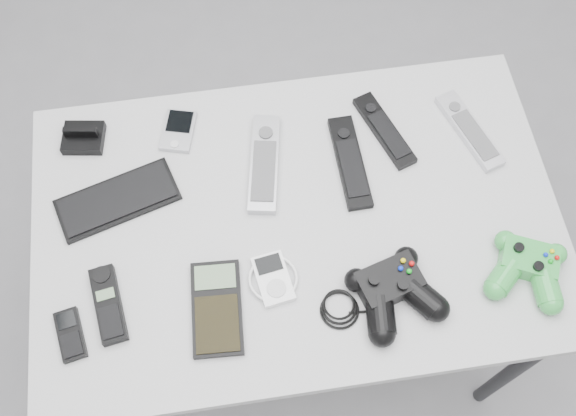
{
  "coord_description": "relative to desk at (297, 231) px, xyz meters",
  "views": [
    {
      "loc": [
        -0.06,
        -0.63,
        1.9
      ],
      "look_at": [
        0.03,
        -0.06,
        0.72
      ],
      "focal_mm": 42.0,
      "sensor_mm": 36.0,
      "label": 1
    }
  ],
  "objects": [
    {
      "name": "dock_bracket",
      "position": [
        -0.41,
        0.24,
        0.08
      ],
      "size": [
        0.09,
        0.08,
        0.04
      ],
      "primitive_type": "cube",
      "rotation": [
        0.0,
        0.0,
        -0.15
      ],
      "color": "black",
      "rests_on": "desk"
    },
    {
      "name": "remote_black_a",
      "position": [
        0.21,
        0.17,
        0.07
      ],
      "size": [
        0.1,
        0.19,
        0.02
      ],
      "primitive_type": "cube",
      "rotation": [
        0.0,
        0.0,
        0.34
      ],
      "color": "black",
      "rests_on": "desk"
    },
    {
      "name": "controller_black",
      "position": [
        0.15,
        -0.18,
        0.09
      ],
      "size": [
        0.31,
        0.24,
        0.06
      ],
      "primitive_type": null,
      "rotation": [
        0.0,
        0.0,
        0.28
      ],
      "color": "black",
      "rests_on": "desk"
    },
    {
      "name": "calculator",
      "position": [
        -0.18,
        -0.16,
        0.07
      ],
      "size": [
        0.1,
        0.19,
        0.02
      ],
      "primitive_type": "cube",
      "rotation": [
        0.0,
        0.0,
        -0.06
      ],
      "color": "black",
      "rests_on": "desk"
    },
    {
      "name": "mp3_player",
      "position": [
        -0.06,
        -0.12,
        0.07
      ],
      "size": [
        0.11,
        0.11,
        0.02
      ],
      "primitive_type": "cube",
      "rotation": [
        0.0,
        0.0,
        0.15
      ],
      "color": "white",
      "rests_on": "desk"
    },
    {
      "name": "mobile_phone",
      "position": [
        -0.44,
        -0.17,
        0.07
      ],
      "size": [
        0.06,
        0.1,
        0.02
      ],
      "primitive_type": "cube",
      "rotation": [
        0.0,
        0.0,
        0.2
      ],
      "color": "black",
      "rests_on": "desk"
    },
    {
      "name": "controller_green",
      "position": [
        0.41,
        -0.17,
        0.09
      ],
      "size": [
        0.2,
        0.2,
        0.05
      ],
      "primitive_type": null,
      "rotation": [
        0.0,
        0.0,
        -0.43
      ],
      "color": "green",
      "rests_on": "desk"
    },
    {
      "name": "remote_silver_a",
      "position": [
        -0.05,
        0.13,
        0.07
      ],
      "size": [
        0.1,
        0.23,
        0.02
      ],
      "primitive_type": "cube",
      "rotation": [
        0.0,
        0.0,
        -0.18
      ],
      "color": "#A3A3AA",
      "rests_on": "desk"
    },
    {
      "name": "remote_silver_b",
      "position": [
        0.39,
        0.15,
        0.07
      ],
      "size": [
        0.11,
        0.2,
        0.02
      ],
      "primitive_type": "cube",
      "rotation": [
        0.0,
        0.0,
        0.31
      ],
      "color": "#B4B4BB",
      "rests_on": "desk"
    },
    {
      "name": "pda_keyboard",
      "position": [
        -0.35,
        0.09,
        0.07
      ],
      "size": [
        0.26,
        0.16,
        0.01
      ],
      "primitive_type": "cube",
      "rotation": [
        0.0,
        0.0,
        0.29
      ],
      "color": "black",
      "rests_on": "desk"
    },
    {
      "name": "desk",
      "position": [
        0.0,
        0.0,
        0.0
      ],
      "size": [
        1.04,
        0.67,
        0.7
      ],
      "color": "#ADADAF",
      "rests_on": "floor"
    },
    {
      "name": "floor",
      "position": [
        -0.04,
        0.08,
        -0.64
      ],
      "size": [
        3.5,
        3.5,
        0.0
      ],
      "primitive_type": "plane",
      "color": "slate",
      "rests_on": "ground"
    },
    {
      "name": "cordless_handset",
      "position": [
        -0.37,
        -0.13,
        0.07
      ],
      "size": [
        0.07,
        0.15,
        0.02
      ],
      "primitive_type": "cube",
      "rotation": [
        0.0,
        0.0,
        0.15
      ],
      "color": "black",
      "rests_on": "desk"
    },
    {
      "name": "pda",
      "position": [
        -0.22,
        0.24,
        0.07
      ],
      "size": [
        0.09,
        0.11,
        0.02
      ],
      "primitive_type": "cube",
      "rotation": [
        0.0,
        0.0,
        -0.26
      ],
      "color": "#A3A3AA",
      "rests_on": "desk"
    },
    {
      "name": "remote_black_b",
      "position": [
        0.13,
        0.11,
        0.07
      ],
      "size": [
        0.06,
        0.21,
        0.02
      ],
      "primitive_type": "cube",
      "rotation": [
        0.0,
        0.0,
        0.02
      ],
      "color": "black",
      "rests_on": "desk"
    }
  ]
}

